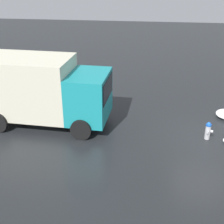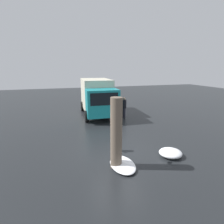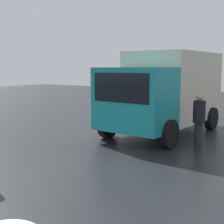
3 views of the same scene
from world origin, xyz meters
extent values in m
plane|color=black|center=(0.00, 0.00, 0.00)|extent=(60.00, 60.00, 0.00)
cylinder|color=#B7B7BC|center=(0.00, 0.00, 0.31)|extent=(0.22, 0.22, 0.61)
cylinder|color=blue|center=(0.00, 0.00, 0.65)|extent=(0.23, 0.23, 0.07)
sphere|color=blue|center=(0.00, 0.00, 0.69)|extent=(0.19, 0.19, 0.19)
cylinder|color=#B7B7BC|center=(-0.16, 0.04, 0.38)|extent=(0.12, 0.13, 0.11)
cylinder|color=#B7B7BC|center=(-0.04, -0.16, 0.38)|extent=(0.11, 0.12, 0.09)
cylinder|color=#B7B7BC|center=(0.04, 0.16, 0.38)|extent=(0.11, 0.12, 0.09)
cylinder|color=#6B5B4C|center=(-1.33, 0.51, 1.48)|extent=(0.48, 0.48, 2.95)
cylinder|color=#6B5B4C|center=(-1.11, 0.51, 2.30)|extent=(0.55, 0.13, 0.44)
cube|color=teal|center=(5.15, -0.52, 1.47)|extent=(1.78, 2.49, 2.05)
cube|color=black|center=(4.31, -0.48, 1.88)|extent=(0.13, 2.02, 0.90)
cube|color=beige|center=(7.98, -0.67, 1.76)|extent=(4.13, 2.60, 2.63)
cylinder|color=black|center=(5.17, -1.73, 0.45)|extent=(0.91, 0.33, 0.90)
cylinder|color=black|center=(5.29, 0.67, 0.45)|extent=(0.91, 0.33, 0.90)
cylinder|color=black|center=(8.92, -1.92, 0.45)|extent=(0.91, 0.33, 0.90)
cylinder|color=black|center=(9.05, 0.48, 0.45)|extent=(0.91, 0.33, 0.90)
cylinder|color=#23232D|center=(5.64, -2.51, 0.41)|extent=(0.25, 0.25, 0.81)
cylinder|color=black|center=(5.64, -2.51, 1.15)|extent=(0.37, 0.37, 0.68)
sphere|color=tan|center=(5.64, -2.51, 1.60)|extent=(0.22, 0.22, 0.22)
ellipsoid|color=white|center=(-1.24, -2.22, 0.17)|extent=(1.03, 1.07, 0.33)
ellipsoid|color=white|center=(-1.41, 0.25, 0.09)|extent=(1.58, 1.01, 0.18)
camera|label=1|loc=(2.55, 11.91, 6.70)|focal=50.00mm
camera|label=2|loc=(-7.58, 2.62, 4.03)|focal=28.00mm
camera|label=3|loc=(-3.67, -5.62, 2.49)|focal=50.00mm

